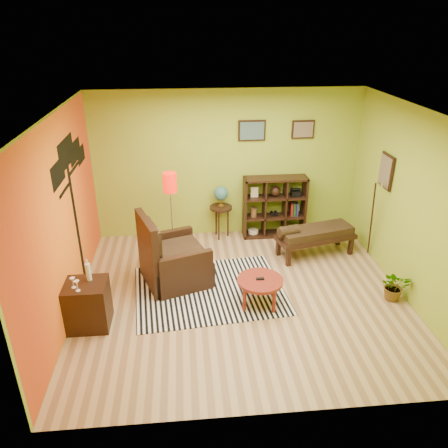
{
  "coord_description": "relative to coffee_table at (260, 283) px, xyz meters",
  "views": [
    {
      "loc": [
        -0.8,
        -5.6,
        3.9
      ],
      "look_at": [
        -0.23,
        0.41,
        1.05
      ],
      "focal_mm": 35.0,
      "sensor_mm": 36.0,
      "label": 1
    }
  ],
  "objects": [
    {
      "name": "cube_shelf",
      "position": [
        0.67,
        2.25,
        0.24
      ],
      "size": [
        1.2,
        0.35,
        1.2
      ],
      "color": "black",
      "rests_on": "ground"
    },
    {
      "name": "armchair",
      "position": [
        -1.31,
        0.74,
        -0.0
      ],
      "size": [
        1.23,
        1.22,
        1.19
      ],
      "color": "black",
      "rests_on": "ground"
    },
    {
      "name": "globe_table",
      "position": [
        -0.38,
        2.26,
        0.43
      ],
      "size": [
        0.43,
        0.43,
        1.05
      ],
      "color": "black",
      "rests_on": "ground"
    },
    {
      "name": "zebra_rug",
      "position": [
        -0.73,
        0.41,
        -0.35
      ],
      "size": [
        2.46,
        1.99,
        0.01
      ],
      "primitive_type": "cube",
      "rotation": [
        0.0,
        0.0,
        0.1
      ],
      "color": "white",
      "rests_on": "ground"
    },
    {
      "name": "side_cabinet",
      "position": [
        -2.45,
        -0.29,
        -0.02
      ],
      "size": [
        0.57,
        0.52,
        0.99
      ],
      "color": "black",
      "rests_on": "ground"
    },
    {
      "name": "room_shell",
      "position": [
        -0.34,
        0.23,
        1.44
      ],
      "size": [
        5.04,
        4.54,
        2.82
      ],
      "color": "#9BB731",
      "rests_on": "ground"
    },
    {
      "name": "potted_plant",
      "position": [
        2.05,
        -0.09,
        -0.18
      ],
      "size": [
        0.51,
        0.55,
        0.37
      ],
      "primitive_type": "imported",
      "rotation": [
        0.0,
        0.0,
        -0.21
      ],
      "color": "#26661E",
      "rests_on": "ground"
    },
    {
      "name": "bench",
      "position": [
        1.2,
        1.38,
        0.06
      ],
      "size": [
        1.5,
        0.83,
        0.66
      ],
      "color": "black",
      "rests_on": "ground"
    },
    {
      "name": "floor_lamp",
      "position": [
        -1.3,
        1.48,
        0.94
      ],
      "size": [
        0.24,
        0.24,
        1.6
      ],
      "color": "silver",
      "rests_on": "ground"
    },
    {
      "name": "ground",
      "position": [
        -0.25,
        0.22,
        -0.36
      ],
      "size": [
        5.0,
        5.0,
        0.0
      ],
      "primitive_type": "plane",
      "color": "tan",
      "rests_on": "ground"
    },
    {
      "name": "coffee_table",
      "position": [
        0.0,
        0.0,
        0.0
      ],
      "size": [
        0.68,
        0.68,
        0.44
      ],
      "color": "maroon",
      "rests_on": "ground"
    }
  ]
}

